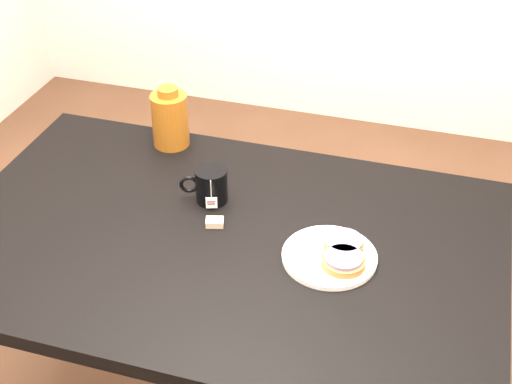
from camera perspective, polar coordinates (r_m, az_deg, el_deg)
table at (r=1.85m, az=-2.65°, el=-5.52°), size 1.40×0.90×0.75m
plate at (r=1.73m, az=5.90°, el=-5.11°), size 0.23×0.23×0.02m
bagel_back at (r=1.75m, az=7.05°, el=-4.11°), size 0.14×0.14×0.03m
bagel_front at (r=1.70m, az=7.02°, el=-5.47°), size 0.12×0.12×0.03m
mug at (r=1.89m, az=-3.65°, el=0.55°), size 0.14×0.11×0.10m
teabag_pouch at (r=1.83m, az=-3.32°, el=-2.44°), size 0.05×0.04×0.02m
bagel_package at (r=2.13m, az=-6.90°, el=5.83°), size 0.14×0.14×0.19m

